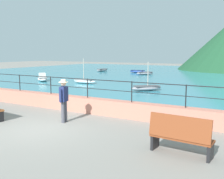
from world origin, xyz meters
TOP-DOWN VIEW (x-y plane):
  - ground_plane at (0.00, 0.00)m, footprint 120.00×120.00m
  - promenade_wall at (0.00, 3.20)m, footprint 20.00×0.56m
  - railing at (0.00, 3.20)m, footprint 18.44×0.04m
  - lake_water at (0.00, 25.84)m, footprint 64.00×44.32m
  - bench_far at (5.26, 0.12)m, footprint 1.73×0.67m
  - person_walking at (0.23, 1.23)m, footprint 0.38×0.56m
  - boat_0 at (-0.23, 10.94)m, footprint 2.23×2.30m
  - boat_1 at (-6.87, 12.45)m, footprint 2.33×0.97m
  - boat_2 at (-7.95, 26.33)m, footprint 2.31×0.93m
  - boat_3 at (-5.82, 23.87)m, footprint 2.16×2.35m
  - boat_4 at (-11.71, 12.10)m, footprint 2.33×2.18m
  - boat_5 at (-13.79, 26.48)m, footprint 1.15×2.38m

SIDE VIEW (x-z plane):
  - ground_plane at x=0.00m, z-range 0.00..0.00m
  - lake_water at x=0.00m, z-range 0.00..0.06m
  - boat_2 at x=-7.95m, z-range 0.08..0.44m
  - boat_3 at x=-5.82m, z-range 0.08..0.44m
  - boat_5 at x=-13.79m, z-range 0.08..0.44m
  - boat_0 at x=-0.23m, z-range -0.78..1.31m
  - boat_1 at x=-6.87m, z-range -0.87..1.40m
  - boat_4 at x=-11.71m, z-range -0.05..0.71m
  - promenade_wall at x=0.00m, z-range 0.00..0.70m
  - bench_far at x=5.26m, z-range -0.01..1.12m
  - person_walking at x=0.23m, z-range 0.10..1.85m
  - railing at x=0.00m, z-range 0.89..1.79m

